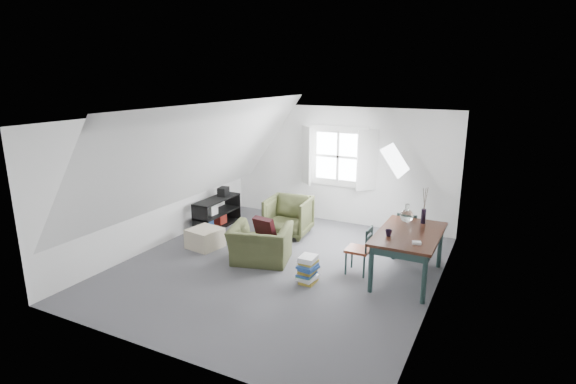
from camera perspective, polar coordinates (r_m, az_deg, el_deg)
The scene contains 24 objects.
floor at distance 7.67m, azimuth -1.21°, elevation -9.48°, with size 5.50×5.50×0.00m, color #4E4E53.
ceiling at distance 7.03m, azimuth -1.32°, elevation 9.46°, with size 5.50×5.50×0.00m, color white.
wall_back at distance 9.70m, azimuth 6.43°, elevation 3.36°, with size 5.00×5.00×0.00m, color white.
wall_front at distance 5.12m, azimuth -16.06°, elevation -7.61°, with size 5.00×5.00×0.00m, color white.
wall_left at distance 8.68m, azimuth -15.99°, elevation 1.54°, with size 5.50×5.50×0.00m, color white.
wall_right at distance 6.50m, azimuth 18.60°, elevation -3.01°, with size 5.50×5.50×0.00m, color white.
slope_left at distance 7.97m, azimuth -11.19°, elevation 4.55°, with size 5.50×5.50×0.00m, color white.
slope_right at distance 6.56m, azimuth 10.76°, elevation 2.41°, with size 5.50×5.50×0.00m, color white.
dormer_window at distance 9.59m, azimuth 6.31°, elevation 4.46°, with size 1.71×0.35×1.30m.
skylight at distance 7.80m, azimuth 13.46°, elevation 3.98°, with size 0.55×0.75×0.04m, color white.
armchair_near at distance 7.88m, azimuth -3.48°, elevation -8.81°, with size 0.99×0.87×0.64m, color #3E4326.
armchair_far at distance 9.14m, azimuth 0.07°, elevation -5.40°, with size 0.83×0.85×0.77m, color #3E4326.
throw_pillow at distance 7.80m, azimuth -2.99°, elevation -4.56°, with size 0.38×0.11×0.38m, color #330E12.
ottoman at distance 8.56m, azimuth -10.50°, elevation -5.78°, with size 0.54×0.54×0.36m, color tan.
dining_table at distance 7.25m, azimuth 15.11°, elevation -5.74°, with size 0.93×1.55×0.78m.
demijohn at distance 7.62m, azimuth 14.84°, elevation -2.89°, with size 0.22×0.22×0.31m.
vase_twigs at distance 7.67m, azimuth 16.82°, elevation -2.86°, with size 0.08×0.09×0.60m.
cup at distance 6.99m, azimuth 12.63°, elevation -5.46°, with size 0.10×0.10×0.10m, color black.
paper_box at distance 6.75m, azimuth 16.03°, elevation -6.22°, with size 0.12×0.08×0.04m, color white.
dining_chair_far at distance 8.22m, azimuth 14.92°, elevation -5.09°, with size 0.39×0.39×0.82m.
dining_chair_near at distance 7.38m, azimuth 9.15°, elevation -7.18°, with size 0.37×0.37×0.80m.
media_shelf at distance 9.62m, azimuth -9.11°, elevation -2.81°, with size 0.40×1.20×0.61m.
electronics_box at distance 9.73m, azimuth -8.21°, elevation 0.02°, with size 0.18×0.25×0.20m, color black.
magazine_stack at distance 7.06m, azimuth 2.54°, elevation -9.80°, with size 0.32×0.38×0.42m.
Camera 1 is at (3.31, -6.17, 3.14)m, focal length 28.00 mm.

